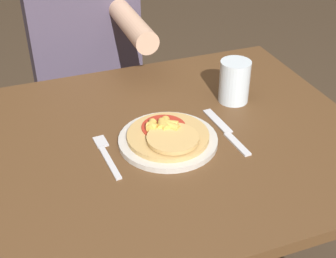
# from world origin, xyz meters

# --- Properties ---
(dining_table) EXTENTS (0.94, 0.81, 0.74)m
(dining_table) POSITION_xyz_m (0.00, 0.00, 0.61)
(dining_table) COLOR brown
(dining_table) RESTS_ON ground_plane
(plate) EXTENTS (0.24, 0.24, 0.01)m
(plate) POSITION_xyz_m (-0.03, -0.02, 0.75)
(plate) COLOR beige
(plate) RESTS_ON dining_table
(pizza) EXTENTS (0.20, 0.20, 0.04)m
(pizza) POSITION_xyz_m (-0.03, -0.03, 0.77)
(pizza) COLOR tan
(pizza) RESTS_ON plate
(fork) EXTENTS (0.03, 0.18, 0.00)m
(fork) POSITION_xyz_m (-0.18, -0.02, 0.74)
(fork) COLOR silver
(fork) RESTS_ON dining_table
(knife) EXTENTS (0.03, 0.22, 0.00)m
(knife) POSITION_xyz_m (0.12, -0.04, 0.74)
(knife) COLOR silver
(knife) RESTS_ON dining_table
(drinking_glass) EXTENTS (0.08, 0.08, 0.12)m
(drinking_glass) POSITION_xyz_m (0.21, 0.10, 0.80)
(drinking_glass) COLOR silver
(drinking_glass) RESTS_ON dining_table
(person_diner) EXTENTS (0.37, 0.52, 1.18)m
(person_diner) POSITION_xyz_m (-0.09, 0.68, 0.69)
(person_diner) COLOR #2D2D38
(person_diner) RESTS_ON ground_plane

